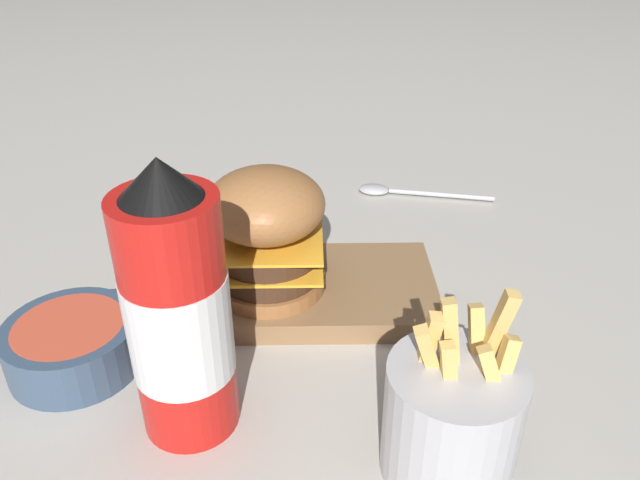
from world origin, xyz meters
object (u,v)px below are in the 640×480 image
at_px(serving_board, 320,289).
at_px(spoon, 394,191).
at_px(side_bowl, 73,344).
at_px(burger, 266,230).
at_px(ketchup_bottle, 178,314).
at_px(fries_basket, 452,418).

bearing_deg(serving_board, spoon, 66.23).
bearing_deg(side_bowl, burger, 28.27).
bearing_deg(burger, serving_board, 8.83).
height_order(burger, ketchup_bottle, ketchup_bottle).
distance_m(fries_basket, spoon, 0.48).
xyz_separation_m(ketchup_bottle, side_bowl, (-0.12, 0.07, -0.08)).
xyz_separation_m(serving_board, burger, (-0.05, -0.01, 0.08)).
relative_size(serving_board, side_bowl, 2.04).
bearing_deg(fries_basket, ketchup_bottle, 165.42).
bearing_deg(serving_board, burger, -171.17).
relative_size(serving_board, burger, 1.89).
xyz_separation_m(ketchup_bottle, fries_basket, (0.20, -0.05, -0.06)).
bearing_deg(ketchup_bottle, fries_basket, -14.58).
bearing_deg(burger, spoon, 57.66).
bearing_deg(side_bowl, spoon, 46.18).
height_order(fries_basket, spoon, fries_basket).
height_order(serving_board, spoon, serving_board).
distance_m(serving_board, side_bowl, 0.25).
bearing_deg(spoon, ketchup_bottle, 73.70).
xyz_separation_m(serving_board, fries_basket, (0.09, -0.22, 0.04)).
xyz_separation_m(burger, fries_basket, (0.15, -0.21, -0.04)).
bearing_deg(ketchup_bottle, spoon, 62.35).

